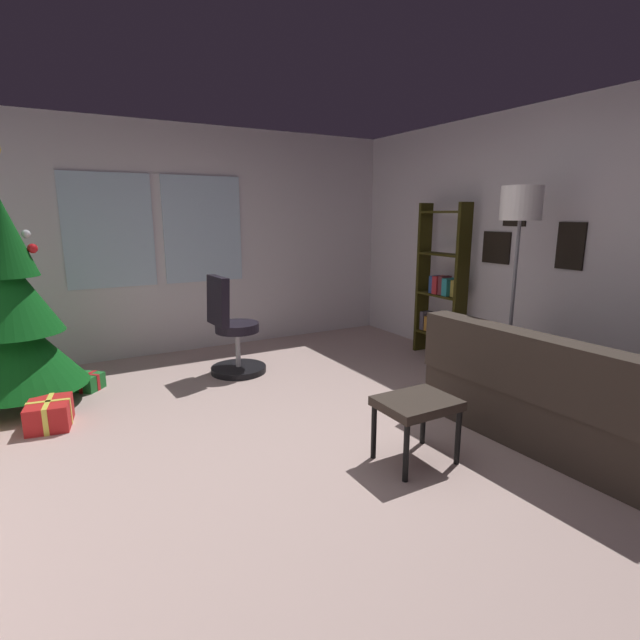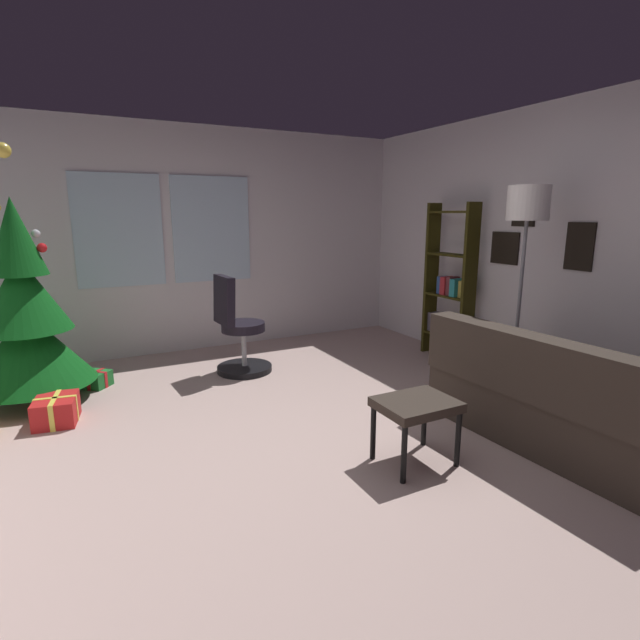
{
  "view_description": "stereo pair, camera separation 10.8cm",
  "coord_description": "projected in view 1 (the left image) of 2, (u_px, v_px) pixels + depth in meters",
  "views": [
    {
      "loc": [
        -1.49,
        -2.66,
        1.59
      ],
      "look_at": [
        0.04,
        0.03,
        0.91
      ],
      "focal_mm": 27.02,
      "sensor_mm": 36.0,
      "label": 1
    },
    {
      "loc": [
        -1.39,
        -2.72,
        1.59
      ],
      "look_at": [
        0.04,
        0.03,
        0.91
      ],
      "focal_mm": 27.02,
      "sensor_mm": 36.0,
      "label": 2
    }
  ],
  "objects": [
    {
      "name": "ground_plane",
      "position": [
        317.0,
        456.0,
        3.33
      ],
      "size": [
        5.04,
        5.88,
        0.1
      ],
      "primitive_type": "cube",
      "color": "#B49890"
    },
    {
      "name": "wall_back_with_windows",
      "position": [
        190.0,
        240.0,
        5.57
      ],
      "size": [
        5.04,
        0.12,
        2.57
      ],
      "color": "silver",
      "rests_on": "ground_plane"
    },
    {
      "name": "wall_right_with_frames",
      "position": [
        568.0,
        249.0,
        4.28
      ],
      "size": [
        0.12,
        5.88,
        2.57
      ],
      "color": "silver",
      "rests_on": "ground_plane"
    },
    {
      "name": "couch",
      "position": [
        573.0,
        400.0,
        3.49
      ],
      "size": [
        1.58,
        1.77,
        0.82
      ],
      "color": "#322922",
      "rests_on": "ground_plane"
    },
    {
      "name": "footstool",
      "position": [
        417.0,
        408.0,
        3.1
      ],
      "size": [
        0.49,
        0.39,
        0.43
      ],
      "color": "#322922",
      "rests_on": "ground_plane"
    },
    {
      "name": "holiday_tree",
      "position": [
        16.0,
        321.0,
        3.97
      ],
      "size": [
        1.02,
        1.02,
        2.14
      ],
      "color": "#4C331E",
      "rests_on": "ground_plane"
    },
    {
      "name": "gift_box_red",
      "position": [
        50.0,
        414.0,
        3.67
      ],
      "size": [
        0.35,
        0.4,
        0.21
      ],
      "color": "red",
      "rests_on": "ground_plane"
    },
    {
      "name": "gift_box_green",
      "position": [
        88.0,
        382.0,
        4.45
      ],
      "size": [
        0.3,
        0.3,
        0.16
      ],
      "color": "#1E722D",
      "rests_on": "ground_plane"
    },
    {
      "name": "office_chair",
      "position": [
        232.0,
        336.0,
        4.84
      ],
      "size": [
        0.56,
        0.56,
        1.0
      ],
      "color": "black",
      "rests_on": "ground_plane"
    },
    {
      "name": "bookshelf",
      "position": [
        441.0,
        290.0,
        5.36
      ],
      "size": [
        0.18,
        0.64,
        1.71
      ],
      "color": "#2E290A",
      "rests_on": "ground_plane"
    },
    {
      "name": "floor_lamp",
      "position": [
        520.0,
        221.0,
        4.02
      ],
      "size": [
        0.34,
        0.34,
        1.82
      ],
      "color": "slate",
      "rests_on": "ground_plane"
    }
  ]
}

